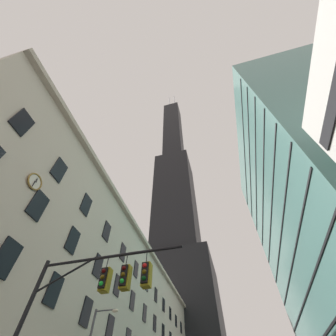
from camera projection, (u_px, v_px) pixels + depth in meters
The scene contains 4 objects.
station_building at pixel (106, 328), 33.62m from camera, with size 14.33×71.90×22.98m.
dark_skyscraper at pixel (176, 225), 93.80m from camera, with size 25.55×25.55×200.83m.
glass_office_midrise at pixel (334, 208), 33.37m from camera, with size 18.00×34.84×46.48m.
traffic_signal_mast at pixel (94, 294), 9.59m from camera, with size 7.49×0.63×7.02m.
Camera 1 is at (2.01, -6.74, 1.45)m, focal length 23.19 mm.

